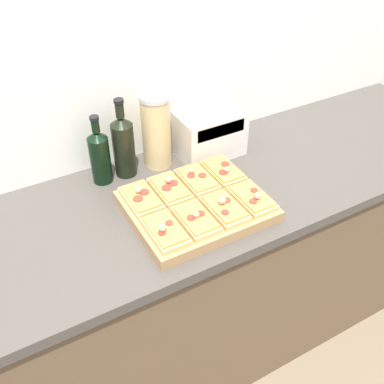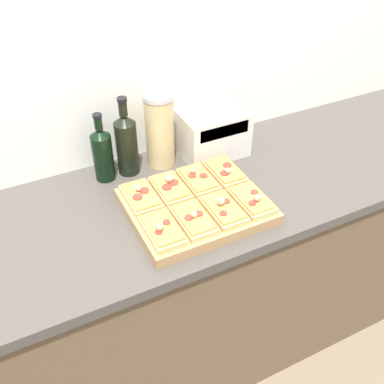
{
  "view_description": "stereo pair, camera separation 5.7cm",
  "coord_description": "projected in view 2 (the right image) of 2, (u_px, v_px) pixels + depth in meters",
  "views": [
    {
      "loc": [
        -0.59,
        -0.77,
        1.9
      ],
      "look_at": [
        -0.01,
        0.26,
        0.97
      ],
      "focal_mm": 42.0,
      "sensor_mm": 36.0,
      "label": 1
    },
    {
      "loc": [
        -0.54,
        -0.8,
        1.9
      ],
      "look_at": [
        -0.01,
        0.26,
        0.97
      ],
      "focal_mm": 42.0,
      "sensor_mm": 36.0,
      "label": 2
    }
  ],
  "objects": [
    {
      "name": "wine_bottle",
      "position": [
        126.0,
        143.0,
        1.62
      ],
      "size": [
        0.08,
        0.08,
        0.3
      ],
      "color": "black",
      "rests_on": "kitchen_counter"
    },
    {
      "name": "wall_back",
      "position": [
        143.0,
        67.0,
        1.63
      ],
      "size": [
        6.0,
        0.06,
        2.5
      ],
      "color": "silver",
      "rests_on": "ground_plane"
    },
    {
      "name": "grain_jar_tall",
      "position": [
        159.0,
        130.0,
        1.66
      ],
      "size": [
        0.11,
        0.11,
        0.29
      ],
      "color": "tan",
      "rests_on": "kitchen_counter"
    },
    {
      "name": "kitchen_counter",
      "position": [
        188.0,
        280.0,
        1.87
      ],
      "size": [
        2.63,
        0.67,
        0.91
      ],
      "color": "brown",
      "rests_on": "ground_plane"
    },
    {
      "name": "cutting_board",
      "position": [
        196.0,
        206.0,
        1.51
      ],
      "size": [
        0.45,
        0.38,
        0.04
      ],
      "primitive_type": "cube",
      "color": "#A37A4C",
      "rests_on": "kitchen_counter"
    },
    {
      "name": "pizza_slice_back_right",
      "position": [
        225.0,
        172.0,
        1.61
      ],
      "size": [
        0.1,
        0.17,
        0.05
      ],
      "color": "tan",
      "rests_on": "cutting_board"
    },
    {
      "name": "olive_oil_bottle",
      "position": [
        103.0,
        153.0,
        1.6
      ],
      "size": [
        0.07,
        0.07,
        0.26
      ],
      "color": "black",
      "rests_on": "kitchen_counter"
    },
    {
      "name": "pizza_slice_front_midright",
      "position": [
        223.0,
        209.0,
        1.44
      ],
      "size": [
        0.1,
        0.17,
        0.06
      ],
      "color": "tan",
      "rests_on": "cutting_board"
    },
    {
      "name": "pizza_slice_back_midleft",
      "position": [
        170.0,
        188.0,
        1.53
      ],
      "size": [
        0.1,
        0.17,
        0.06
      ],
      "color": "tan",
      "rests_on": "cutting_board"
    },
    {
      "name": "pizza_slice_front_right",
      "position": [
        252.0,
        200.0,
        1.48
      ],
      "size": [
        0.1,
        0.17,
        0.05
      ],
      "color": "tan",
      "rests_on": "cutting_board"
    },
    {
      "name": "pizza_slice_back_left",
      "position": [
        141.0,
        197.0,
        1.5
      ],
      "size": [
        0.1,
        0.17,
        0.05
      ],
      "color": "tan",
      "rests_on": "cutting_board"
    },
    {
      "name": "pizza_slice_front_left",
      "position": [
        162.0,
        230.0,
        1.37
      ],
      "size": [
        0.1,
        0.17,
        0.05
      ],
      "color": "tan",
      "rests_on": "cutting_board"
    },
    {
      "name": "toaster_oven",
      "position": [
        212.0,
        132.0,
        1.75
      ],
      "size": [
        0.28,
        0.19,
        0.18
      ],
      "color": "beige",
      "rests_on": "kitchen_counter"
    },
    {
      "name": "pizza_slice_front_midleft",
      "position": [
        194.0,
        219.0,
        1.41
      ],
      "size": [
        0.1,
        0.17,
        0.05
      ],
      "color": "tan",
      "rests_on": "cutting_board"
    },
    {
      "name": "pizza_slice_back_midright",
      "position": [
        198.0,
        180.0,
        1.57
      ],
      "size": [
        0.1,
        0.17,
        0.05
      ],
      "color": "tan",
      "rests_on": "cutting_board"
    }
  ]
}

